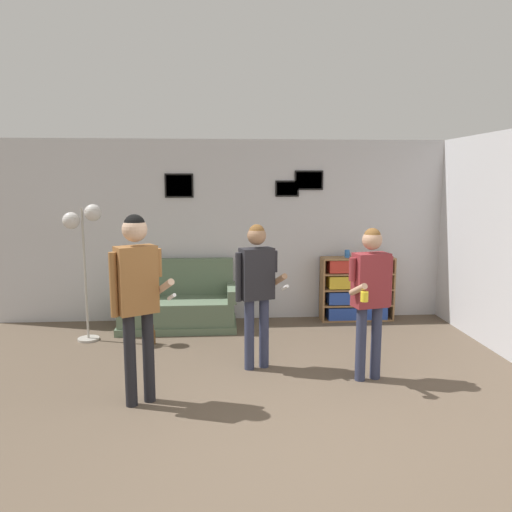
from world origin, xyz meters
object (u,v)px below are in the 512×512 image
Objects in this scene: bookshelf at (357,289)px; floor_lamp at (83,232)px; couch at (178,306)px; person_player_foreground_center at (257,281)px; person_player_foreground_left at (137,288)px; bottle_on_floor at (153,336)px; drinking_cup at (347,254)px; person_watcher_holding_cup at (371,288)px.

bookshelf is 4.01m from floor_lamp.
couch is 2.08m from person_player_foreground_center.
bottle_on_floor is at bearing 93.74° from person_player_foreground_left.
floor_lamp is 3.75m from drinking_cup.
bottle_on_floor is (-2.44, 1.34, -0.90)m from person_watcher_holding_cup.
floor_lamp reaches higher than couch.
floor_lamp is (-3.82, -0.72, 0.97)m from bookshelf.
couch is 2.68m from bookshelf.
floor_lamp reaches higher than person_watcher_holding_cup.
floor_lamp is 1.10× the size of person_player_foreground_center.
person_player_foreground_left is at bearing -93.47° from couch.
person_player_foreground_center is 1.01× the size of person_watcher_holding_cup.
floor_lamp is at bearing -155.23° from couch.
bookshelf is 0.67× the size of person_watcher_holding_cup.
person_player_foreground_center is at bearing -35.93° from bottle_on_floor.
person_watcher_holding_cup is at bearing -19.31° from person_player_foreground_center.
person_player_foreground_left is 1.44m from person_player_foreground_center.
drinking_cup is at bearing 81.72° from person_watcher_holding_cup.
couch is at bearing 121.29° from person_player_foreground_center.
person_player_foreground_left is (-2.82, -2.69, 0.65)m from bookshelf.
person_player_foreground_left reaches higher than bottle_on_floor.
bottle_on_floor is at bearing 151.32° from person_watcher_holding_cup.
couch is at bearing -175.67° from drinking_cup.
person_player_foreground_left is at bearing -144.84° from person_player_foreground_center.
drinking_cup is at bearing 4.33° from couch.
person_watcher_holding_cup is at bearing -98.28° from drinking_cup.
person_player_foreground_center reaches higher than couch.
couch is 14.65× the size of drinking_cup.
bookshelf is at bearing 17.65° from bottle_on_floor.
bottle_on_floor is (-0.27, -0.74, -0.21)m from couch.
person_player_foreground_center reaches higher than bookshelf.
bookshelf is at bearing 10.68° from floor_lamp.
person_player_foreground_left is 1.11× the size of person_watcher_holding_cup.
bookshelf is at bearing 43.60° from person_player_foreground_left.
floor_lamp is 15.92× the size of drinking_cup.
person_player_foreground_center is (1.02, -1.68, 0.69)m from couch.
drinking_cup is (2.78, 0.93, 0.92)m from bottle_on_floor.
drinking_cup is (0.33, 2.27, 0.02)m from person_watcher_holding_cup.
person_player_foreground_left is 2.37m from person_watcher_holding_cup.
bookshelf is 3.95m from person_player_foreground_left.
bookshelf is 9.63× the size of drinking_cup.
person_player_foreground_left is 7.11× the size of bottle_on_floor.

